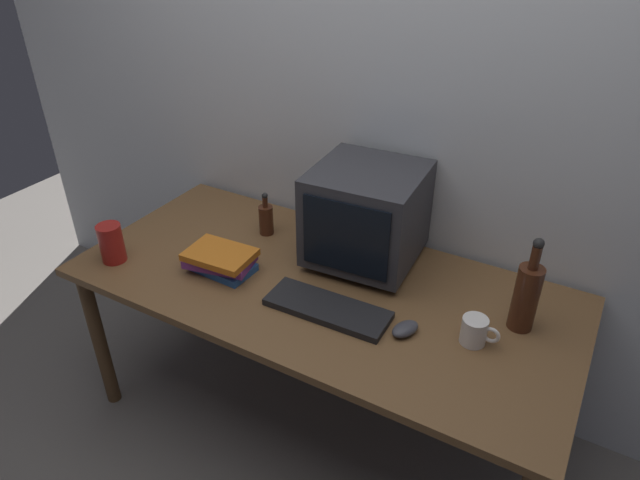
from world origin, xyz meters
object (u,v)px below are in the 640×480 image
Objects in this scene: keyboard at (327,308)px; computer_mouse at (405,329)px; book_stack at (221,260)px; crt_monitor at (366,215)px; metal_canister at (111,243)px; mug at (475,331)px; bottle_tall at (526,295)px; bottle_short at (266,218)px.

computer_mouse reaches higher than keyboard.
computer_mouse is 0.38× the size of book_stack.
book_stack is (-0.42, -0.33, -0.15)m from crt_monitor.
keyboard is 0.46m from book_stack.
computer_mouse is at bearing 7.97° from metal_canister.
keyboard is 0.86m from metal_canister.
mug reaches higher than book_stack.
bottle_tall is 1.47m from metal_canister.
crt_monitor is 0.98× the size of keyboard.
crt_monitor is 1.56× the size of book_stack.
mug is at bearing 4.77° from book_stack.
bottle_tall is (0.31, 0.21, 0.11)m from computer_mouse.
mug reaches higher than keyboard.
book_stack is 2.20× the size of mug.
bottle_tall is at bearing 14.63° from metal_canister.
keyboard is at bearing -84.98° from crt_monitor.
bottle_tall reaches higher than bottle_short.
crt_monitor is at bearing 155.23° from computer_mouse.
mug is (0.93, -0.23, -0.02)m from bottle_short.
metal_canister is (-0.85, -0.13, 0.06)m from keyboard.
crt_monitor is at bearing 170.38° from bottle_tall.
crt_monitor reaches higher than mug.
metal_canister reaches higher than book_stack.
crt_monitor is 0.39m from keyboard.
crt_monitor is 0.95m from metal_canister.
book_stack is (-0.72, -0.01, 0.03)m from computer_mouse.
crt_monitor reaches higher than book_stack.
computer_mouse is 0.39m from bottle_tall.
keyboard is at bearing 8.80° from metal_canister.
book_stack is (-1.03, -0.22, -0.08)m from bottle_tall.
computer_mouse is 0.83× the size of mug.
bottle_tall is 0.20m from mug.
keyboard is at bearing -157.28° from bottle_tall.
book_stack is at bearing -142.45° from crt_monitor.
computer_mouse is 0.55× the size of bottle_short.
keyboard is 0.56m from bottle_short.
bottle_short is at bearing 166.23° from mug.
crt_monitor is 0.57m from mug.
bottle_short is at bearing 143.85° from keyboard.
bottle_short reaches higher than mug.
bottle_short reaches higher than computer_mouse.
bottle_short is at bearing -179.88° from computer_mouse.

